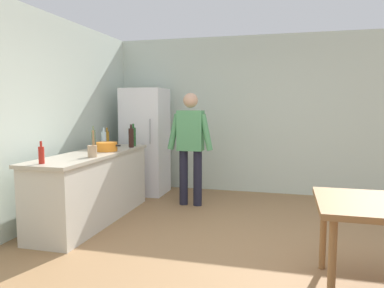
{
  "coord_description": "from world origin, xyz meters",
  "views": [
    {
      "loc": [
        0.45,
        -3.41,
        1.51
      ],
      "look_at": [
        -0.77,
        1.24,
        1.0
      ],
      "focal_mm": 34.06,
      "sensor_mm": 36.0,
      "label": 1
    }
  ],
  "objects_px": {
    "person": "(191,141)",
    "bottle_oil_amber": "(107,138)",
    "cooking_pot": "(107,147)",
    "bottle_vinegar_tall": "(94,139)",
    "bottle_water_clear": "(104,140)",
    "bottle_wine_dark": "(131,138)",
    "refrigerator": "(145,141)",
    "utensil_jar": "(92,151)",
    "bottle_sauce_red": "(41,155)",
    "bottle_wine_green": "(133,137)"
  },
  "relations": [
    {
      "from": "bottle_wine_green",
      "to": "bottle_sauce_red",
      "type": "distance_m",
      "value": 1.83
    },
    {
      "from": "bottle_wine_green",
      "to": "bottle_oil_amber",
      "type": "bearing_deg",
      "value": -167.75
    },
    {
      "from": "bottle_oil_amber",
      "to": "bottle_sauce_red",
      "type": "bearing_deg",
      "value": -85.3
    },
    {
      "from": "person",
      "to": "bottle_wine_dark",
      "type": "relative_size",
      "value": 5.0
    },
    {
      "from": "refrigerator",
      "to": "bottle_water_clear",
      "type": "height_order",
      "value": "refrigerator"
    },
    {
      "from": "refrigerator",
      "to": "bottle_vinegar_tall",
      "type": "xyz_separation_m",
      "value": [
        -0.36,
        -1.09,
        0.14
      ]
    },
    {
      "from": "person",
      "to": "bottle_wine_dark",
      "type": "distance_m",
      "value": 0.88
    },
    {
      "from": "bottle_wine_dark",
      "to": "bottle_sauce_red",
      "type": "bearing_deg",
      "value": -100.2
    },
    {
      "from": "cooking_pot",
      "to": "bottle_sauce_red",
      "type": "bearing_deg",
      "value": -97.63
    },
    {
      "from": "cooking_pot",
      "to": "refrigerator",
      "type": "bearing_deg",
      "value": 89.85
    },
    {
      "from": "bottle_oil_amber",
      "to": "bottle_wine_dark",
      "type": "bearing_deg",
      "value": -11.08
    },
    {
      "from": "utensil_jar",
      "to": "bottle_vinegar_tall",
      "type": "height_order",
      "value": "same"
    },
    {
      "from": "bottle_wine_green",
      "to": "bottle_vinegar_tall",
      "type": "relative_size",
      "value": 1.06
    },
    {
      "from": "cooking_pot",
      "to": "bottle_wine_green",
      "type": "distance_m",
      "value": 0.67
    },
    {
      "from": "cooking_pot",
      "to": "bottle_vinegar_tall",
      "type": "relative_size",
      "value": 1.25
    },
    {
      "from": "person",
      "to": "bottle_oil_amber",
      "type": "xyz_separation_m",
      "value": [
        -1.25,
        -0.25,
        0.04
      ]
    },
    {
      "from": "bottle_vinegar_tall",
      "to": "bottle_oil_amber",
      "type": "bearing_deg",
      "value": 77.88
    },
    {
      "from": "bottle_vinegar_tall",
      "to": "bottle_wine_dark",
      "type": "relative_size",
      "value": 0.94
    },
    {
      "from": "bottle_vinegar_tall",
      "to": "bottle_wine_dark",
      "type": "bearing_deg",
      "value": 22.35
    },
    {
      "from": "refrigerator",
      "to": "bottle_vinegar_tall",
      "type": "distance_m",
      "value": 1.16
    },
    {
      "from": "bottle_water_clear",
      "to": "bottle_wine_dark",
      "type": "bearing_deg",
      "value": 36.82
    },
    {
      "from": "bottle_water_clear",
      "to": "bottle_sauce_red",
      "type": "distance_m",
      "value": 1.4
    },
    {
      "from": "bottle_vinegar_tall",
      "to": "bottle_oil_amber",
      "type": "distance_m",
      "value": 0.3
    },
    {
      "from": "cooking_pot",
      "to": "bottle_wine_dark",
      "type": "relative_size",
      "value": 1.18
    },
    {
      "from": "person",
      "to": "bottle_oil_amber",
      "type": "bearing_deg",
      "value": -168.65
    },
    {
      "from": "refrigerator",
      "to": "utensil_jar",
      "type": "height_order",
      "value": "refrigerator"
    },
    {
      "from": "bottle_vinegar_tall",
      "to": "bottle_water_clear",
      "type": "relative_size",
      "value": 1.07
    },
    {
      "from": "utensil_jar",
      "to": "person",
      "type": "bearing_deg",
      "value": 58.7
    },
    {
      "from": "refrigerator",
      "to": "person",
      "type": "height_order",
      "value": "refrigerator"
    },
    {
      "from": "utensil_jar",
      "to": "bottle_wine_dark",
      "type": "distance_m",
      "value": 1.05
    },
    {
      "from": "bottle_wine_green",
      "to": "bottle_sauce_red",
      "type": "xyz_separation_m",
      "value": [
        -0.25,
        -1.81,
        -0.05
      ]
    },
    {
      "from": "refrigerator",
      "to": "bottle_sauce_red",
      "type": "bearing_deg",
      "value": -93.58
    },
    {
      "from": "bottle_water_clear",
      "to": "bottle_oil_amber",
      "type": "distance_m",
      "value": 0.34
    },
    {
      "from": "bottle_oil_amber",
      "to": "bottle_water_clear",
      "type": "bearing_deg",
      "value": -69.58
    },
    {
      "from": "refrigerator",
      "to": "bottle_wine_green",
      "type": "height_order",
      "value": "refrigerator"
    },
    {
      "from": "bottle_water_clear",
      "to": "bottle_sauce_red",
      "type": "bearing_deg",
      "value": -89.11
    },
    {
      "from": "bottle_vinegar_tall",
      "to": "cooking_pot",
      "type": "bearing_deg",
      "value": -38.07
    },
    {
      "from": "bottle_wine_dark",
      "to": "bottle_oil_amber",
      "type": "relative_size",
      "value": 1.21
    },
    {
      "from": "cooking_pot",
      "to": "utensil_jar",
      "type": "relative_size",
      "value": 1.25
    },
    {
      "from": "bottle_vinegar_tall",
      "to": "bottle_sauce_red",
      "type": "height_order",
      "value": "bottle_vinegar_tall"
    },
    {
      "from": "bottle_water_clear",
      "to": "refrigerator",
      "type": "bearing_deg",
      "value": 80.94
    },
    {
      "from": "refrigerator",
      "to": "bottle_wine_dark",
      "type": "xyz_separation_m",
      "value": [
        0.14,
        -0.89,
        0.15
      ]
    },
    {
      "from": "bottle_sauce_red",
      "to": "bottle_wine_dark",
      "type": "bearing_deg",
      "value": 79.8
    },
    {
      "from": "utensil_jar",
      "to": "bottle_wine_green",
      "type": "relative_size",
      "value": 0.94
    },
    {
      "from": "person",
      "to": "bottle_sauce_red",
      "type": "distance_m",
      "value": 2.26
    },
    {
      "from": "person",
      "to": "utensil_jar",
      "type": "height_order",
      "value": "person"
    },
    {
      "from": "bottle_vinegar_tall",
      "to": "bottle_oil_amber",
      "type": "xyz_separation_m",
      "value": [
        0.06,
        0.29,
        -0.02
      ]
    },
    {
      "from": "bottle_wine_green",
      "to": "bottle_wine_dark",
      "type": "xyz_separation_m",
      "value": [
        0.04,
        -0.17,
        0.0
      ]
    },
    {
      "from": "person",
      "to": "bottle_water_clear",
      "type": "xyz_separation_m",
      "value": [
        -1.13,
        -0.57,
        0.05
      ]
    },
    {
      "from": "bottle_wine_green",
      "to": "person",
      "type": "bearing_deg",
      "value": 10.93
    }
  ]
}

